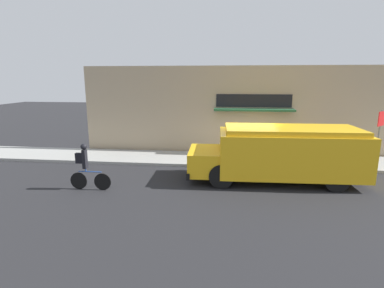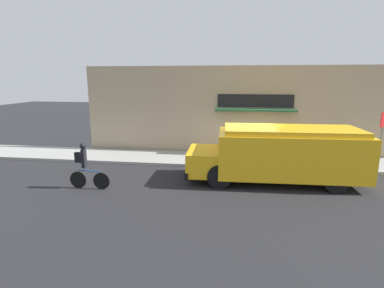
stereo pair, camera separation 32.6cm
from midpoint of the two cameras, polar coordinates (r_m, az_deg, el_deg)
ground_plane at (r=13.22m, az=9.22°, el=-4.72°), size 70.00×70.00×0.00m
sidewalk at (r=14.37m, az=9.03°, el=-3.06°), size 28.00×2.44×0.13m
storefront at (r=15.38m, az=9.15°, el=6.22°), size 16.50×0.84×4.48m
school_bus at (r=11.72m, az=15.90°, el=-1.60°), size 6.51×2.75×2.08m
cyclist at (r=11.16m, az=-20.30°, el=-4.04°), size 1.49×0.22×1.67m
stop_sign_post at (r=14.49m, az=31.59°, el=2.30°), size 0.45×0.45×2.47m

